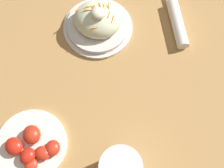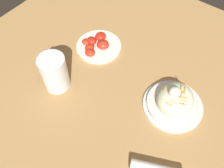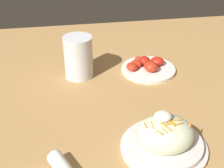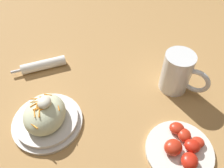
# 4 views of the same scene
# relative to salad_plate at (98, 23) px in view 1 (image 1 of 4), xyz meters

# --- Properties ---
(ground_plane) EXTENTS (1.43, 1.43, 0.00)m
(ground_plane) POSITION_rel_salad_plate_xyz_m (-0.10, 0.17, -0.03)
(ground_plane) COLOR #B2844C
(salad_plate) EXTENTS (0.21, 0.21, 0.11)m
(salad_plate) POSITION_rel_salad_plate_xyz_m (0.00, 0.00, 0.00)
(salad_plate) COLOR silver
(salad_plate) RESTS_ON ground_plane
(napkin_roll) EXTENTS (0.10, 0.19, 0.04)m
(napkin_roll) POSITION_rel_salad_plate_xyz_m (-0.23, -0.07, -0.02)
(napkin_roll) COLOR white
(napkin_roll) RESTS_ON ground_plane
(tomato_plate) EXTENTS (0.19, 0.19, 0.05)m
(tomato_plate) POSITION_rel_salad_plate_xyz_m (0.06, 0.39, -0.02)
(tomato_plate) COLOR white
(tomato_plate) RESTS_ON ground_plane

